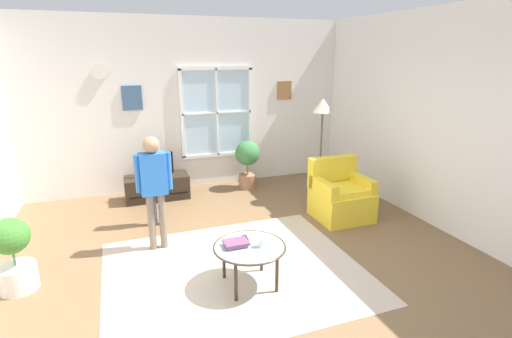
{
  "coord_description": "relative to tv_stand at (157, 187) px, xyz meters",
  "views": [
    {
      "loc": [
        -1.28,
        -3.74,
        2.34
      ],
      "look_at": [
        0.24,
        0.41,
        1.04
      ],
      "focal_mm": 27.17,
      "sensor_mm": 36.0,
      "label": 1
    }
  ],
  "objects": [
    {
      "name": "back_wall",
      "position": [
        0.75,
        0.53,
        1.28
      ],
      "size": [
        5.67,
        0.17,
        2.97
      ],
      "color": "silver",
      "rests_on": "ground_plane"
    },
    {
      "name": "coffee_table",
      "position": [
        0.62,
        -2.96,
        0.22
      ],
      "size": [
        0.76,
        0.76,
        0.46
      ],
      "color": "#99B2B7",
      "rests_on": "ground_plane"
    },
    {
      "name": "armchair",
      "position": [
        2.47,
        -1.73,
        0.13
      ],
      "size": [
        0.76,
        0.74,
        0.87
      ],
      "color": "yellow",
      "rests_on": "ground_plane"
    },
    {
      "name": "potted_plant_corner",
      "position": [
        -1.65,
        -2.21,
        0.21
      ],
      "size": [
        0.38,
        0.38,
        0.79
      ],
      "color": "silver",
      "rests_on": "ground_plane"
    },
    {
      "name": "cup",
      "position": [
        0.73,
        -3.02,
        0.31
      ],
      "size": [
        0.08,
        0.08,
        0.11
      ],
      "primitive_type": "cylinder",
      "color": "white",
      "rests_on": "coffee_table"
    },
    {
      "name": "tv_stand",
      "position": [
        0.0,
        0.0,
        0.0
      ],
      "size": [
        1.04,
        0.48,
        0.4
      ],
      "color": "#2D2319",
      "rests_on": "ground_plane"
    },
    {
      "name": "person_pink_shirt",
      "position": [
        -0.1,
        -1.08,
        0.57
      ],
      "size": [
        0.37,
        0.17,
        1.22
      ],
      "color": "#333851",
      "rests_on": "ground_plane"
    },
    {
      "name": "ground_plane",
      "position": [
        0.73,
        -2.61,
        -0.21
      ],
      "size": [
        6.27,
        6.78,
        0.02
      ],
      "primitive_type": "cube",
      "color": "brown"
    },
    {
      "name": "potted_plant_by_window",
      "position": [
        1.61,
        0.01,
        0.33
      ],
      "size": [
        0.44,
        0.44,
        0.87
      ],
      "color": "#9E6B4C",
      "rests_on": "ground_plane"
    },
    {
      "name": "remote_near_books",
      "position": [
        0.63,
        -2.8,
        0.26
      ],
      "size": [
        0.05,
        0.14,
        0.02
      ],
      "primitive_type": "cube",
      "rotation": [
        0.0,
        0.0,
        -0.09
      ],
      "color": "black",
      "rests_on": "coffee_table"
    },
    {
      "name": "area_rug",
      "position": [
        0.55,
        -2.65,
        -0.2
      ],
      "size": [
        2.81,
        2.37,
        0.01
      ],
      "primitive_type": "cube",
      "color": "#C6B29E",
      "rests_on": "ground_plane"
    },
    {
      "name": "book_stack",
      "position": [
        0.49,
        -2.91,
        0.28
      ],
      "size": [
        0.25,
        0.19,
        0.05
      ],
      "color": "#AD76B5",
      "rests_on": "coffee_table"
    },
    {
      "name": "person_blue_shirt",
      "position": [
        -0.18,
        -1.8,
        0.7
      ],
      "size": [
        0.43,
        0.2,
        1.43
      ],
      "color": "#726656",
      "rests_on": "ground_plane"
    },
    {
      "name": "remote_near_cup",
      "position": [
        0.56,
        -2.88,
        0.26
      ],
      "size": [
        0.09,
        0.15,
        0.02
      ],
      "primitive_type": "cube",
      "rotation": [
        0.0,
        0.0,
        -0.35
      ],
      "color": "black",
      "rests_on": "coffee_table"
    },
    {
      "name": "side_wall_right",
      "position": [
        3.63,
        -2.61,
        1.28
      ],
      "size": [
        0.12,
        6.18,
        2.97
      ],
      "color": "silver",
      "rests_on": "ground_plane"
    },
    {
      "name": "floor_lamp",
      "position": [
        2.54,
        -0.97,
        1.21
      ],
      "size": [
        0.32,
        0.32,
        1.69
      ],
      "color": "black",
      "rests_on": "ground_plane"
    },
    {
      "name": "television",
      "position": [
        0.0,
        -0.0,
        0.41
      ],
      "size": [
        0.58,
        0.08,
        0.4
      ],
      "color": "#4C4C4C",
      "rests_on": "tv_stand"
    }
  ]
}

